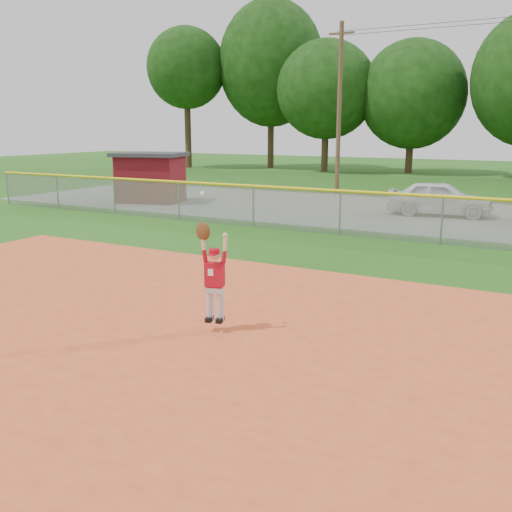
% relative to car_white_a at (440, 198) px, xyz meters
% --- Properties ---
extents(ground, '(120.00, 120.00, 0.00)m').
position_rel_car_white_a_xyz_m(ground, '(1.24, -15.95, -0.74)').
color(ground, '#1E4F12').
rests_on(ground, ground).
extents(clay_infield, '(24.00, 16.00, 0.04)m').
position_rel_car_white_a_xyz_m(clay_infield, '(1.24, -18.95, -0.72)').
color(clay_infield, '#C84A24').
rests_on(clay_infield, ground).
extents(parking_strip, '(44.00, 10.00, 0.03)m').
position_rel_car_white_a_xyz_m(parking_strip, '(1.24, 0.05, -0.72)').
color(parking_strip, slate).
rests_on(parking_strip, ground).
extents(car_white_a, '(4.32, 2.16, 1.41)m').
position_rel_car_white_a_xyz_m(car_white_a, '(0.00, 0.00, 0.00)').
color(car_white_a, silver).
rests_on(car_white_a, parking_strip).
extents(utility_shed, '(3.73, 3.23, 2.39)m').
position_rel_car_white_a_xyz_m(utility_shed, '(-13.20, -2.17, 0.48)').
color(utility_shed, '#560C12').
rests_on(utility_shed, ground).
extents(outfield_fence, '(40.06, 0.10, 1.55)m').
position_rel_car_white_a_xyz_m(outfield_fence, '(1.24, -5.95, 0.15)').
color(outfield_fence, gray).
rests_on(outfield_fence, ground).
extents(ballplayer, '(0.59, 0.30, 2.29)m').
position_rel_car_white_a_xyz_m(ballplayer, '(-0.71, -15.92, 0.36)').
color(ballplayer, silver).
rests_on(ballplayer, ground).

